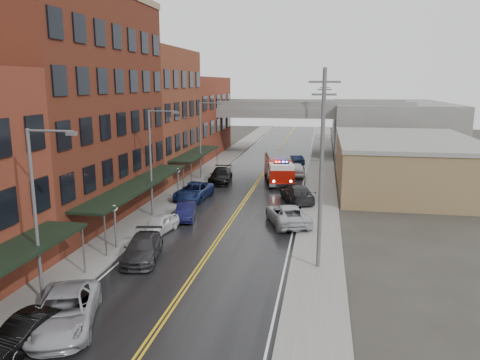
{
  "coord_description": "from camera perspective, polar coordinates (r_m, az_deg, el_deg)",
  "views": [
    {
      "loc": [
        7.24,
        -12.32,
        11.14
      ],
      "look_at": [
        0.35,
        26.21,
        3.0
      ],
      "focal_mm": 35.0,
      "sensor_mm": 36.0,
      "label": 1
    }
  ],
  "objects": [
    {
      "name": "road",
      "position": [
        44.35,
        0.42,
        -2.78
      ],
      "size": [
        11.0,
        160.0,
        0.02
      ],
      "primitive_type": "cube",
      "color": "black",
      "rests_on": "ground"
    },
    {
      "name": "brick_building_b",
      "position": [
        40.91,
        -20.22,
        8.04
      ],
      "size": [
        9.0,
        20.0,
        18.0
      ],
      "primitive_type": "cube",
      "color": "#512015",
      "rests_on": "ground"
    },
    {
      "name": "globe_lamp_1",
      "position": [
        32.65,
        -15.03,
        -4.35
      ],
      "size": [
        0.44,
        0.44,
        3.12
      ],
      "color": "#59595B",
      "rests_on": "ground"
    },
    {
      "name": "utility_pole_0",
      "position": [
        27.75,
        9.9,
        1.54
      ],
      "size": [
        1.8,
        0.24,
        12.0
      ],
      "color": "#59595B",
      "rests_on": "ground"
    },
    {
      "name": "awning_2",
      "position": [
        55.44,
        -5.39,
        3.24
      ],
      "size": [
        2.6,
        13.0,
        3.09
      ],
      "color": "black",
      "rests_on": "ground"
    },
    {
      "name": "parked_car_left_2",
      "position": [
        23.8,
        -20.63,
        -14.74
      ],
      "size": [
        4.59,
        6.51,
        1.65
      ],
      "primitive_type": "imported",
      "rotation": [
        0.0,
        0.0,
        0.35
      ],
      "color": "#A1A2A9",
      "rests_on": "ground"
    },
    {
      "name": "parked_car_left_4",
      "position": [
        36.05,
        -9.79,
        -5.3
      ],
      "size": [
        2.35,
        4.2,
        1.35
      ],
      "primitive_type": "imported",
      "rotation": [
        0.0,
        0.0,
        -0.2
      ],
      "color": "silver",
      "rests_on": "ground"
    },
    {
      "name": "street_lamp_1",
      "position": [
        39.3,
        -10.54,
        2.84
      ],
      "size": [
        2.64,
        0.22,
        9.0
      ],
      "color": "#59595B",
      "rests_on": "ground"
    },
    {
      "name": "parked_car_left_7",
      "position": [
        53.16,
        -2.38,
        0.55
      ],
      "size": [
        2.8,
        5.85,
        1.65
      ],
      "primitive_type": "imported",
      "rotation": [
        0.0,
        0.0,
        0.09
      ],
      "color": "black",
      "rests_on": "ground"
    },
    {
      "name": "tan_building",
      "position": [
        53.75,
        19.39,
        1.83
      ],
      "size": [
        14.0,
        22.0,
        5.0
      ],
      "primitive_type": "cube",
      "color": "olive",
      "rests_on": "ground"
    },
    {
      "name": "parked_car_right_1",
      "position": [
        44.77,
        7.0,
        -1.65
      ],
      "size": [
        3.94,
        6.18,
        1.67
      ],
      "primitive_type": "imported",
      "rotation": [
        0.0,
        0.0,
        3.44
      ],
      "color": "#252528",
      "rests_on": "ground"
    },
    {
      "name": "overpass",
      "position": [
        74.85,
        4.61,
        7.76
      ],
      "size": [
        40.0,
        10.0,
        7.5
      ],
      "color": "slate",
      "rests_on": "ground"
    },
    {
      "name": "street_lamp_0",
      "position": [
        25.27,
        -23.33,
        -2.86
      ],
      "size": [
        2.64,
        0.22,
        9.0
      ],
      "color": "#59595B",
      "rests_on": "ground"
    },
    {
      "name": "curb_right",
      "position": [
        43.77,
        7.74,
        -3.0
      ],
      "size": [
        0.3,
        160.0,
        0.15
      ],
      "primitive_type": "cube",
      "color": "gray",
      "rests_on": "ground"
    },
    {
      "name": "sidewalk_left",
      "position": [
        46.1,
        -8.57,
        -2.27
      ],
      "size": [
        3.0,
        160.0,
        0.15
      ],
      "primitive_type": "cube",
      "color": "slate",
      "rests_on": "ground"
    },
    {
      "name": "parked_car_left_3",
      "position": [
        30.89,
        -11.81,
        -8.16
      ],
      "size": [
        3.02,
        5.48,
        1.5
      ],
      "primitive_type": "imported",
      "rotation": [
        0.0,
        0.0,
        0.18
      ],
      "color": "#29292C",
      "rests_on": "ground"
    },
    {
      "name": "parked_car_left_6",
      "position": [
        45.7,
        -5.67,
        -1.38
      ],
      "size": [
        3.15,
        5.98,
        1.6
      ],
      "primitive_type": "imported",
      "rotation": [
        0.0,
        0.0,
        -0.09
      ],
      "color": "navy",
      "rests_on": "ground"
    },
    {
      "name": "curb_left",
      "position": [
        45.6,
        -6.6,
        -2.37
      ],
      "size": [
        0.3,
        160.0,
        0.15
      ],
      "primitive_type": "cube",
      "color": "gray",
      "rests_on": "ground"
    },
    {
      "name": "parked_car_right_3",
      "position": [
        65.47,
        6.83,
        2.46
      ],
      "size": [
        2.68,
        4.28,
        1.33
      ],
      "primitive_type": "imported",
      "rotation": [
        0.0,
        0.0,
        3.48
      ],
      "color": "black",
      "rests_on": "ground"
    },
    {
      "name": "brick_building_c",
      "position": [
        56.79,
        -11.19,
        7.85
      ],
      "size": [
        9.0,
        15.0,
        15.0
      ],
      "primitive_type": "cube",
      "color": "brown",
      "rests_on": "ground"
    },
    {
      "name": "right_far_block",
      "position": [
        83.33,
        17.63,
        6.29
      ],
      "size": [
        18.0,
        30.0,
        8.0
      ],
      "primitive_type": "cube",
      "color": "slate",
      "rests_on": "ground"
    },
    {
      "name": "globe_lamp_2",
      "position": [
        45.33,
        -7.58,
        0.42
      ],
      "size": [
        0.44,
        0.44,
        3.12
      ],
      "color": "#59595B",
      "rests_on": "ground"
    },
    {
      "name": "utility_pole_1",
      "position": [
        47.57,
        10.09,
        5.74
      ],
      "size": [
        1.8,
        0.24,
        12.0
      ],
      "color": "#59595B",
      "rests_on": "ground"
    },
    {
      "name": "fire_truck",
      "position": [
        53.29,
        4.73,
        1.46
      ],
      "size": [
        4.6,
        8.75,
        3.07
      ],
      "rotation": [
        0.0,
        0.0,
        0.19
      ],
      "color": "#8E0F06",
      "rests_on": "ground"
    },
    {
      "name": "sidewalk_right",
      "position": [
        43.74,
        9.9,
        -3.08
      ],
      "size": [
        3.0,
        160.0,
        0.15
      ],
      "primitive_type": "cube",
      "color": "slate",
      "rests_on": "ground"
    },
    {
      "name": "brick_building_far",
      "position": [
        73.44,
        -6.18,
        7.67
      ],
      "size": [
        9.0,
        20.0,
        12.0
      ],
      "primitive_type": "cube",
      "color": "maroon",
      "rests_on": "ground"
    },
    {
      "name": "street_lamp_2",
      "position": [
        54.43,
        -4.62,
        5.43
      ],
      "size": [
        2.64,
        0.22,
        9.0
      ],
      "color": "#59595B",
      "rests_on": "ground"
    },
    {
      "name": "parked_car_right_0",
      "position": [
        37.66,
        5.81,
        -4.22
      ],
      "size": [
        4.46,
        6.44,
        1.64
      ],
      "primitive_type": "imported",
      "rotation": [
        0.0,
        0.0,
        3.47
      ],
      "color": "#AFB3B7",
      "rests_on": "ground"
    },
    {
      "name": "awning_1",
      "position": [
        39.13,
        -12.22,
        -0.54
      ],
      "size": [
        2.6,
        18.0,
        3.09
      ],
      "color": "black",
      "rests_on": "ground"
    },
    {
      "name": "parked_car_right_2",
      "position": [
        57.38,
        6.84,
        1.31
      ],
      "size": [
        2.69,
        5.07,
        1.64
      ],
      "primitive_type": "imported",
      "rotation": [
        0.0,
        0.0,
        3.3
      ],
      "color": "silver",
      "rests_on": "ground"
    },
    {
      "name": "parked_car_left_1",
      "position": [
        22.97,
        -24.59,
        -16.47
      ],
      "size": [
        2.09,
        4.35,
        1.38
      ],
      "primitive_type": "imported",
      "rotation": [
        0.0,
        0.0,
        -0.16
      ],
      "color": "black",
      "rests_on": "ground"
    },
    {
      "name": "utility_pole_2",
      "position": [
        67.49,
        10.17,
        7.46
      ],
      "size": [
        1.8,
        0.24,
        12.0
      ],
      "color": "#59595B",
      "rests_on": "ground"
    },
    {
      "name": "parked_car_left_5",
      "position": [
        39.25,
        -6.62,
        -3.77
      ],
      "size": [
        2.25,
        4.41,
        1.39
      ],
      "primitive_type": "imported",
      "rotation": [
        0.0,
        0.0,
        0.19
      ],
      "color": "#0E0E33",
      "rests_on": "ground"
    }
  ]
}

